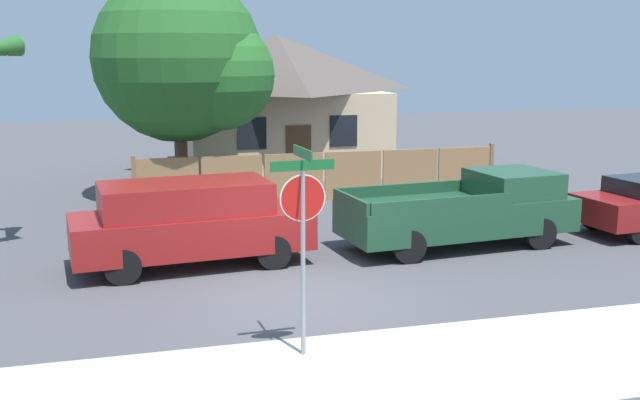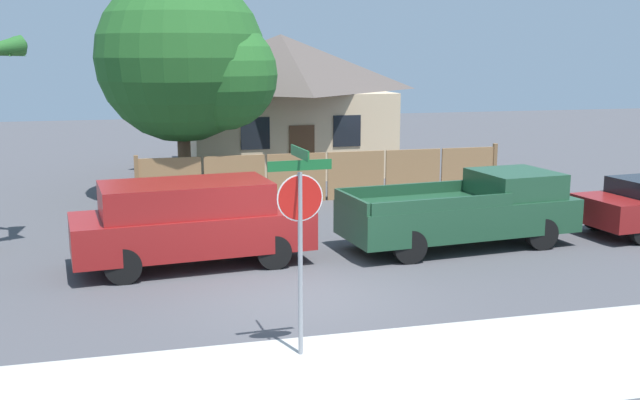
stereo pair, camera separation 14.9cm
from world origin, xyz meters
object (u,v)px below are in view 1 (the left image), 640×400
red_suv (190,221)px  orange_pickup (466,210)px  stop_sign (303,217)px  house (277,100)px  oak_tree (187,61)px

red_suv → orange_pickup: 6.38m
red_suv → stop_sign: (1.15, -5.26, 1.14)m
stop_sign → house: bearing=75.8°
orange_pickup → stop_sign: (-5.23, -5.29, 1.27)m
orange_pickup → oak_tree: bearing=121.5°
house → red_suv: (-4.66, -13.02, -1.70)m
house → stop_sign: 18.63m
red_suv → stop_sign: stop_sign is taller
oak_tree → orange_pickup: size_ratio=1.22×
house → orange_pickup: size_ratio=1.39×
house → orange_pickup: (1.71, -13.00, -1.83)m
oak_tree → house: bearing=54.3°
house → stop_sign: house is taller
oak_tree → orange_pickup: 9.99m
red_suv → stop_sign: bearing=-83.0°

